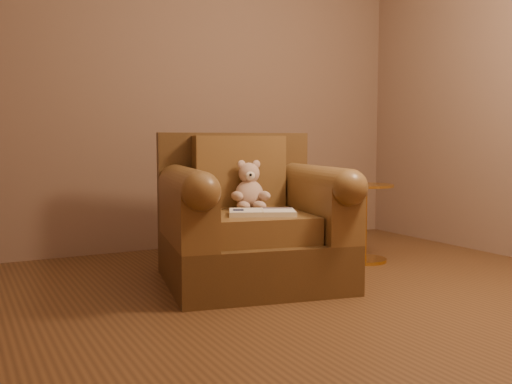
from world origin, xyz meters
name	(u,v)px	position (x,y,z in m)	size (l,w,h in m)	color
floor	(327,306)	(0.00, 0.00, 0.00)	(4.00, 4.00, 0.00)	brown
armchair	(250,224)	(-0.11, 0.69, 0.36)	(1.22, 1.17, 0.94)	#53381B
teddy_bear	(250,190)	(-0.07, 0.76, 0.57)	(0.23, 0.27, 0.32)	tan
guidebook	(262,212)	(-0.14, 0.47, 0.46)	(0.45, 0.37, 0.03)	beige
side_table	(365,220)	(0.91, 0.82, 0.31)	(0.41, 0.41, 0.57)	gold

